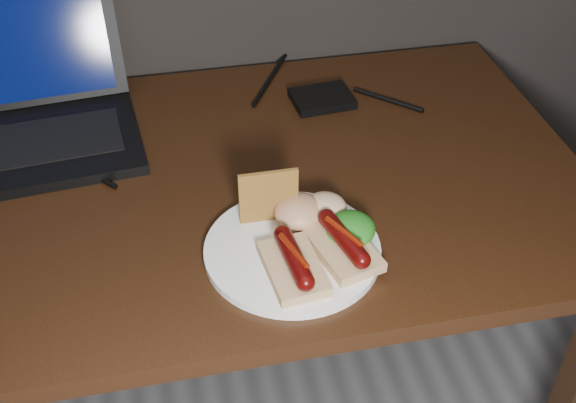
{
  "coord_description": "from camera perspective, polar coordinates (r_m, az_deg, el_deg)",
  "views": [
    {
      "loc": [
        0.04,
        0.48,
        1.45
      ],
      "look_at": [
        0.19,
        1.22,
        0.82
      ],
      "focal_mm": 45.0,
      "sensor_mm": 36.0,
      "label": 1
    }
  ],
  "objects": [
    {
      "name": "plate",
      "position": [
        1.01,
        0.35,
        -3.87
      ],
      "size": [
        0.28,
        0.28,
        0.01
      ],
      "primitive_type": "cylinder",
      "rotation": [
        0.0,
        0.0,
        -0.16
      ],
      "color": "white",
      "rests_on": "desk"
    },
    {
      "name": "desk_cables",
      "position": [
        1.27,
        -10.49,
        5.74
      ],
      "size": [
        0.94,
        0.4,
        0.01
      ],
      "color": "black",
      "rests_on": "desk"
    },
    {
      "name": "coleslaw_mound",
      "position": [
        1.04,
        2.93,
        -0.52
      ],
      "size": [
        0.06,
        0.06,
        0.04
      ],
      "primitive_type": "ellipsoid",
      "color": "beige",
      "rests_on": "plate"
    },
    {
      "name": "salsa_mound",
      "position": [
        1.03,
        0.87,
        -0.76
      ],
      "size": [
        0.07,
        0.07,
        0.04
      ],
      "primitive_type": "ellipsoid",
      "color": "#A42610",
      "rests_on": "plate"
    },
    {
      "name": "laptop",
      "position": [
        1.3,
        -21.31,
        6.91
      ],
      "size": [
        0.44,
        0.36,
        0.25
      ],
      "color": "black",
      "rests_on": "desk"
    },
    {
      "name": "desk",
      "position": [
        1.2,
        -10.66,
        -2.29
      ],
      "size": [
        1.4,
        0.7,
        0.75
      ],
      "color": "black",
      "rests_on": "ground"
    },
    {
      "name": "crispbread",
      "position": [
        1.02,
        -1.55,
        0.42
      ],
      "size": [
        0.09,
        0.01,
        0.08
      ],
      "primitive_type": "cube",
      "color": "#AA722E",
      "rests_on": "plate"
    },
    {
      "name": "bread_sausage_center",
      "position": [
        0.96,
        0.45,
        -4.94
      ],
      "size": [
        0.08,
        0.12,
        0.04
      ],
      "color": "#DCBC81",
      "rests_on": "plate"
    },
    {
      "name": "salad_greens",
      "position": [
        1.01,
        4.96,
        -2.16
      ],
      "size": [
        0.07,
        0.07,
        0.04
      ],
      "primitive_type": "ellipsoid",
      "color": "#145A12",
      "rests_on": "plate"
    },
    {
      "name": "bread_sausage_right",
      "position": [
        0.99,
        4.38,
        -3.4
      ],
      "size": [
        0.1,
        0.13,
        0.04
      ],
      "color": "#DCBC81",
      "rests_on": "plate"
    },
    {
      "name": "hard_drive",
      "position": [
        1.33,
        2.71,
        8.13
      ],
      "size": [
        0.11,
        0.09,
        0.02
      ],
      "primitive_type": "cube",
      "rotation": [
        0.0,
        0.0,
        0.09
      ],
      "color": "black",
      "rests_on": "desk"
    }
  ]
}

